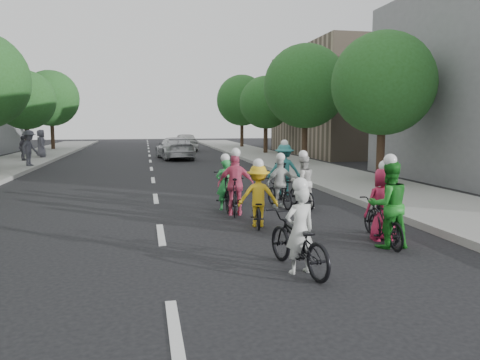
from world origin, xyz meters
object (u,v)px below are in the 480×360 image
object	(u,v)px
spectator_0	(29,148)
follow_car_lead	(175,148)
cyclist_5	(225,188)
cyclist_2	(258,201)
follow_car_trail	(185,142)
cyclist_7	(284,173)
spectator_1	(23,148)
spectator_2	(41,143)
cyclist_3	(235,190)
cyclist_0	(298,239)
cyclist_8	(280,189)
cyclist_4	(382,212)
cyclist_1	(387,212)
cyclist_6	(302,188)

from	to	relation	value
spectator_0	follow_car_lead	bearing A→B (deg)	-39.29
cyclist_5	spectator_0	xyz separation A→B (m)	(-8.30, 13.73, 0.50)
cyclist_2	follow_car_trail	world-z (taller)	cyclist_2
cyclist_7	spectator_1	size ratio (longest dim) A/B	1.29
spectator_2	spectator_1	bearing A→B (deg)	154.23
cyclist_3	cyclist_5	xyz separation A→B (m)	(-0.15, 0.82, -0.06)
cyclist_0	spectator_2	distance (m)	27.57
spectator_1	cyclist_7	bearing A→B (deg)	-129.28
cyclist_8	follow_car_trail	bearing A→B (deg)	-98.87
cyclist_3	cyclist_4	size ratio (longest dim) A/B	1.06
cyclist_7	spectator_0	xyz separation A→B (m)	(-10.73, 11.46, 0.37)
cyclist_0	spectator_1	size ratio (longest dim) A/B	1.32
cyclist_1	cyclist_3	xyz separation A→B (m)	(-2.36, 3.81, -0.05)
follow_car_lead	follow_car_trail	distance (m)	9.02
cyclist_0	spectator_0	world-z (taller)	spectator_0
cyclist_7	spectator_0	size ratio (longest dim) A/B	1.02
cyclist_0	follow_car_trail	size ratio (longest dim) A/B	0.44
cyclist_5	spectator_2	distance (m)	22.11
cyclist_3	spectator_1	xyz separation A→B (m)	(-9.66, 18.33, 0.24)
cyclist_0	cyclist_5	world-z (taller)	cyclist_5
cyclist_0	cyclist_8	xyz separation A→B (m)	(1.37, 5.77, -0.00)
follow_car_trail	cyclist_8	bearing A→B (deg)	88.04
cyclist_4	follow_car_trail	bearing A→B (deg)	-84.52
follow_car_trail	spectator_2	world-z (taller)	spectator_2
cyclist_6	cyclist_5	bearing A→B (deg)	-13.17
cyclist_0	cyclist_5	size ratio (longest dim) A/B	1.06
spectator_2	cyclist_4	bearing A→B (deg)	-169.40
cyclist_1	cyclist_5	size ratio (longest dim) A/B	1.00
cyclist_6	follow_car_trail	size ratio (longest dim) A/B	0.37
follow_car_trail	spectator_2	distance (m)	12.63
cyclist_6	spectator_2	size ratio (longest dim) A/B	0.92
cyclist_3	cyclist_7	distance (m)	3.84
spectator_0	spectator_1	world-z (taller)	spectator_0
cyclist_7	cyclist_6	bearing A→B (deg)	97.37
cyclist_1	cyclist_3	world-z (taller)	cyclist_1
cyclist_0	cyclist_8	world-z (taller)	cyclist_8
follow_car_trail	cyclist_6	bearing A→B (deg)	89.29
follow_car_lead	cyclist_6	bearing A→B (deg)	90.50
cyclist_4	cyclist_5	size ratio (longest dim) A/B	0.91
cyclist_0	spectator_2	world-z (taller)	spectator_2
cyclist_1	cyclist_7	size ratio (longest dim) A/B	0.96
cyclist_0	cyclist_4	bearing A→B (deg)	-156.73
cyclist_7	follow_car_lead	size ratio (longest dim) A/B	0.38
cyclist_2	spectator_0	distance (m)	18.23
cyclist_2	spectator_0	bearing A→B (deg)	-51.11
cyclist_6	cyclist_4	bearing A→B (deg)	89.14
spectator_1	follow_car_trail	bearing A→B (deg)	-34.02
cyclist_6	spectator_0	world-z (taller)	spectator_0
cyclist_0	cyclist_2	world-z (taller)	cyclist_2
cyclist_2	follow_car_lead	world-z (taller)	cyclist_2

